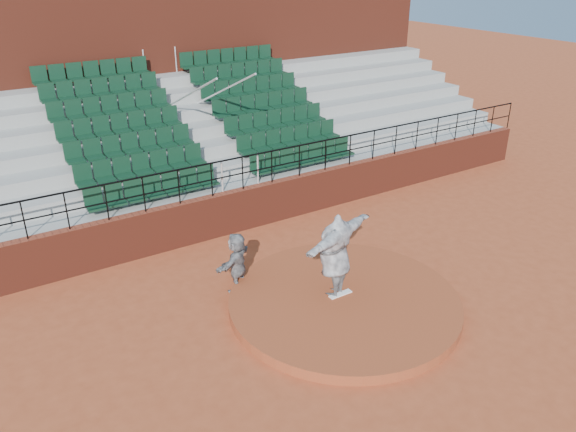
% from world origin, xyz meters
% --- Properties ---
extents(ground, '(90.00, 90.00, 0.00)m').
position_xyz_m(ground, '(0.00, 0.00, 0.00)').
color(ground, '#9E4423').
rests_on(ground, ground).
extents(pitchers_mound, '(5.50, 5.50, 0.25)m').
position_xyz_m(pitchers_mound, '(0.00, 0.00, 0.12)').
color(pitchers_mound, brown).
rests_on(pitchers_mound, ground).
extents(pitching_rubber, '(0.60, 0.15, 0.03)m').
position_xyz_m(pitching_rubber, '(0.00, 0.15, 0.27)').
color(pitching_rubber, white).
rests_on(pitching_rubber, pitchers_mound).
extents(boundary_wall, '(24.00, 0.30, 1.30)m').
position_xyz_m(boundary_wall, '(0.00, 5.00, 0.65)').
color(boundary_wall, maroon).
rests_on(boundary_wall, ground).
extents(wall_railing, '(24.04, 0.05, 1.03)m').
position_xyz_m(wall_railing, '(0.00, 5.00, 2.03)').
color(wall_railing, black).
rests_on(wall_railing, boundary_wall).
extents(seating_deck, '(24.00, 5.97, 4.63)m').
position_xyz_m(seating_deck, '(0.00, 8.64, 1.45)').
color(seating_deck, gray).
rests_on(seating_deck, ground).
extents(press_box_facade, '(24.00, 3.00, 7.10)m').
position_xyz_m(press_box_facade, '(0.00, 12.60, 3.55)').
color(press_box_facade, maroon).
rests_on(press_box_facade, ground).
extents(pitcher, '(2.66, 1.60, 2.10)m').
position_xyz_m(pitcher, '(-0.10, 0.29, 1.30)').
color(pitcher, black).
rests_on(pitcher, pitchers_mound).
extents(fielder, '(1.43, 1.18, 1.54)m').
position_xyz_m(fielder, '(-1.77, 2.07, 0.77)').
color(fielder, black).
rests_on(fielder, ground).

